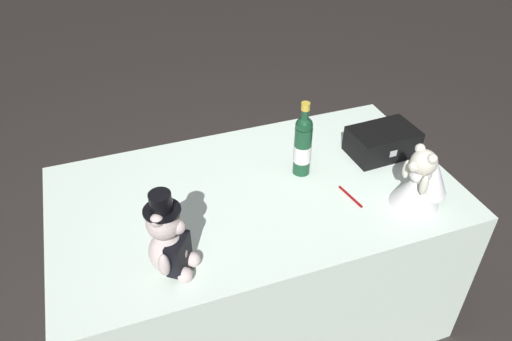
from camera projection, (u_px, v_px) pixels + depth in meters
name	position (u px, v px, depth m)	size (l,w,h in m)	color
ground_plane	(256.00, 308.00, 2.26)	(12.00, 12.00, 0.00)	#2D2826
reception_table	(256.00, 256.00, 2.04)	(1.51, 0.86, 0.71)	white
teddy_bear_groom	(169.00, 241.00, 1.45)	(0.15, 0.15, 0.31)	beige
teddy_bear_bride	(423.00, 180.00, 1.72)	(0.21, 0.18, 0.24)	white
champagne_bottle	(303.00, 145.00, 1.85)	(0.07, 0.07, 0.31)	#154328
signing_pen	(350.00, 196.00, 1.80)	(0.03, 0.14, 0.01)	maroon
gift_case_black	(382.00, 142.00, 2.00)	(0.28, 0.19, 0.11)	black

